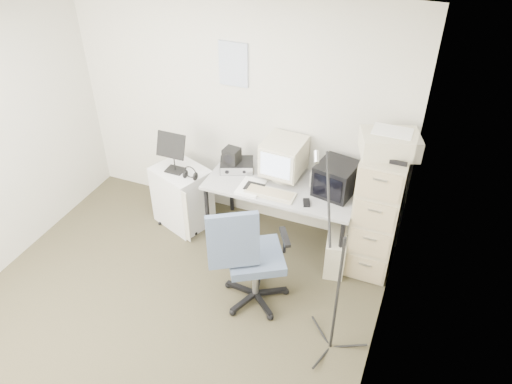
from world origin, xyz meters
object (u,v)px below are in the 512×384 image
at_px(filing_cabinet, 378,211).
at_px(side_cart, 183,196).
at_px(desk, 281,213).
at_px(office_chair, 255,255).

bearing_deg(filing_cabinet, side_cart, -176.69).
relative_size(filing_cabinet, side_cart, 1.90).
height_order(filing_cabinet, desk, filing_cabinet).
height_order(filing_cabinet, side_cart, filing_cabinet).
bearing_deg(side_cart, office_chair, -12.14).
bearing_deg(office_chair, desk, 62.69).
xyz_separation_m(desk, office_chair, (0.06, -0.86, 0.18)).
bearing_deg(desk, office_chair, -86.17).
relative_size(desk, office_chair, 1.39).
bearing_deg(desk, side_cart, -175.41).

